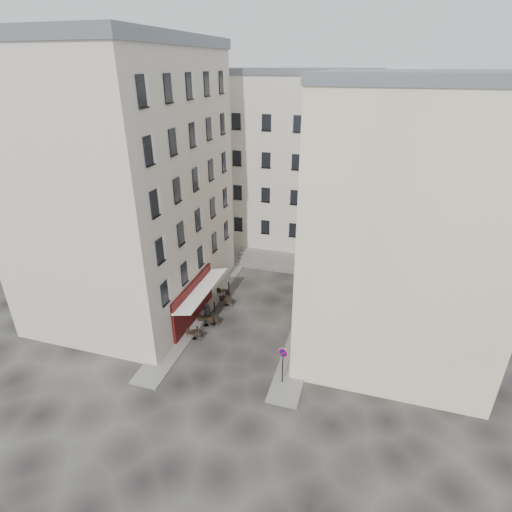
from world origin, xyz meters
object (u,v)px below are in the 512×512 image
at_px(bistro_table_a, 194,334).
at_px(pedestrian, 207,313).
at_px(no_parking_sign, 283,359).
at_px(bistro_table_b, 206,320).

relative_size(bistro_table_a, pedestrian, 0.64).
distance_m(bistro_table_a, pedestrian, 2.26).
bearing_deg(pedestrian, bistro_table_a, 57.78).
bearing_deg(no_parking_sign, bistro_table_a, 174.26).
relative_size(bistro_table_a, bistro_table_b, 0.88).
height_order(bistro_table_a, bistro_table_b, bistro_table_b).
bearing_deg(bistro_table_b, pedestrian, 94.60).
relative_size(no_parking_sign, bistro_table_b, 2.03).
xyz_separation_m(no_parking_sign, bistro_table_b, (-7.31, 4.52, -1.51)).
relative_size(no_parking_sign, pedestrian, 1.47).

